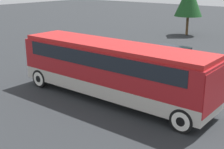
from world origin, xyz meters
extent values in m
plane|color=#26282B|center=(0.00, 0.00, 0.00)|extent=(120.00, 120.00, 0.00)
cube|color=#B7B2A8|center=(0.00, 0.00, 0.79)|extent=(10.89, 2.54, 0.69)
cube|color=maroon|center=(0.00, 0.00, 1.95)|extent=(10.89, 2.54, 1.62)
cube|color=black|center=(0.00, 0.00, 2.34)|extent=(9.58, 2.58, 0.73)
cube|color=#B21E1E|center=(0.00, 0.00, 2.87)|extent=(10.67, 2.33, 0.22)
cube|color=maroon|center=(5.29, 0.00, 1.72)|extent=(0.36, 2.43, 1.85)
cylinder|color=black|center=(4.61, -1.16, 0.52)|extent=(1.05, 0.28, 1.05)
cylinder|color=silver|center=(4.61, -1.16, 0.52)|extent=(0.82, 0.30, 0.82)
cylinder|color=black|center=(4.61, -1.16, 0.52)|extent=(0.40, 0.32, 0.40)
cylinder|color=black|center=(4.61, 1.16, 0.52)|extent=(1.05, 0.28, 1.05)
cylinder|color=silver|center=(4.61, 1.16, 0.52)|extent=(0.82, 0.30, 0.82)
cylinder|color=black|center=(4.61, 1.16, 0.52)|extent=(0.40, 0.32, 0.40)
cylinder|color=black|center=(-4.45, -1.16, 0.52)|extent=(1.05, 0.28, 1.05)
cylinder|color=silver|center=(-4.45, -1.16, 0.52)|extent=(0.82, 0.30, 0.82)
cylinder|color=black|center=(-4.45, -1.16, 0.52)|extent=(0.40, 0.32, 0.40)
cylinder|color=black|center=(-4.45, 1.16, 0.52)|extent=(1.05, 0.28, 1.05)
cylinder|color=silver|center=(-4.45, 1.16, 0.52)|extent=(0.82, 0.30, 0.82)
cylinder|color=black|center=(-4.45, 1.16, 0.52)|extent=(0.40, 0.32, 0.40)
cylinder|color=black|center=(3.59, 6.50, 0.31)|extent=(0.62, 0.22, 0.62)
cylinder|color=black|center=(3.59, 6.50, 0.31)|extent=(0.24, 0.26, 0.24)
cube|color=#2D5638|center=(-0.66, 8.04, 0.53)|extent=(4.69, 1.83, 0.60)
cube|color=black|center=(-0.85, 8.04, 1.08)|extent=(2.44, 1.65, 0.51)
cylinder|color=black|center=(1.26, 7.22, 0.31)|extent=(0.61, 0.22, 0.61)
cylinder|color=black|center=(1.26, 7.22, 0.31)|extent=(0.23, 0.26, 0.23)
cylinder|color=black|center=(1.26, 8.87, 0.31)|extent=(0.61, 0.22, 0.61)
cylinder|color=black|center=(1.26, 8.87, 0.31)|extent=(0.23, 0.26, 0.23)
cylinder|color=black|center=(-2.57, 7.22, 0.31)|extent=(0.61, 0.22, 0.61)
cylinder|color=black|center=(-2.57, 7.22, 0.31)|extent=(0.23, 0.26, 0.23)
cylinder|color=black|center=(-2.57, 8.87, 0.31)|extent=(0.61, 0.22, 0.61)
cylinder|color=black|center=(-2.57, 8.87, 0.31)|extent=(0.23, 0.26, 0.23)
cylinder|color=brown|center=(-5.64, 20.60, 1.05)|extent=(0.28, 0.28, 2.10)
camera|label=1|loc=(9.64, -12.06, 6.10)|focal=50.00mm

